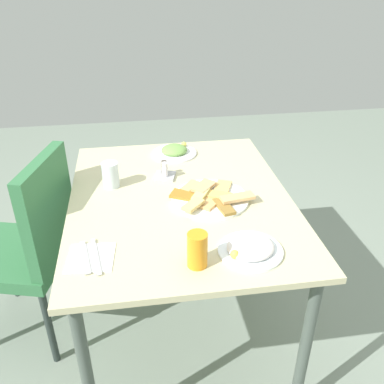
% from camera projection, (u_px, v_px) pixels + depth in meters
% --- Properties ---
extents(ground_plane, '(6.00, 6.00, 0.00)m').
position_uv_depth(ground_plane, '(182.00, 325.00, 2.11)').
color(ground_plane, gray).
extents(dining_table, '(1.14, 0.91, 0.75)m').
position_uv_depth(dining_table, '(181.00, 213.00, 1.77)').
color(dining_table, beige).
rests_on(dining_table, ground_plane).
extents(dining_chair, '(0.52, 0.52, 0.93)m').
position_uv_depth(dining_chair, '(31.00, 241.00, 1.84)').
color(dining_chair, '#337042').
rests_on(dining_chair, ground_plane).
extents(pide_platter, '(0.32, 0.34, 0.04)m').
position_uv_depth(pide_platter, '(210.00, 197.00, 1.71)').
color(pide_platter, white).
rests_on(pide_platter, dining_table).
extents(salad_plate_greens, '(0.22, 0.22, 0.05)m').
position_uv_depth(salad_plate_greens, '(174.00, 151.00, 2.10)').
color(salad_plate_greens, white).
rests_on(salad_plate_greens, dining_table).
extents(salad_plate_rice, '(0.22, 0.22, 0.04)m').
position_uv_depth(salad_plate_rice, '(250.00, 248.00, 1.41)').
color(salad_plate_rice, white).
rests_on(salad_plate_rice, dining_table).
extents(soda_can, '(0.08, 0.08, 0.12)m').
position_uv_depth(soda_can, '(199.00, 250.00, 1.33)').
color(soda_can, orange).
rests_on(soda_can, dining_table).
extents(drinking_glass, '(0.07, 0.07, 0.11)m').
position_uv_depth(drinking_glass, '(111.00, 175.00, 1.79)').
color(drinking_glass, silver).
rests_on(drinking_glass, dining_table).
extents(paper_napkin, '(0.17, 0.17, 0.00)m').
position_uv_depth(paper_napkin, '(91.00, 258.00, 1.39)').
color(paper_napkin, white).
rests_on(paper_napkin, dining_table).
extents(fork, '(0.20, 0.05, 0.00)m').
position_uv_depth(fork, '(96.00, 256.00, 1.39)').
color(fork, silver).
rests_on(fork, paper_napkin).
extents(spoon, '(0.18, 0.05, 0.00)m').
position_uv_depth(spoon, '(85.00, 257.00, 1.38)').
color(spoon, silver).
rests_on(spoon, paper_napkin).
extents(condiment_caddy, '(0.11, 0.11, 0.08)m').
position_uv_depth(condiment_caddy, '(165.00, 172.00, 1.88)').
color(condiment_caddy, '#B2B2B7').
rests_on(condiment_caddy, dining_table).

